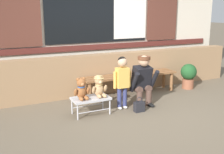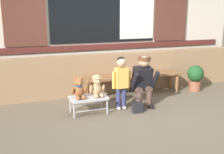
% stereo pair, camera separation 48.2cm
% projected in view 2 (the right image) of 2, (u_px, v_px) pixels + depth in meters
% --- Properties ---
extents(ground_plane, '(60.00, 60.00, 0.00)m').
position_uv_depth(ground_plane, '(139.00, 114.00, 4.75)').
color(ground_plane, brown).
extents(brick_low_wall, '(6.50, 0.25, 0.85)m').
position_uv_depth(brick_low_wall, '(111.00, 73.00, 5.95)').
color(brick_low_wall, '#997551').
rests_on(brick_low_wall, ground).
extents(shop_facade, '(6.63, 0.26, 3.68)m').
position_uv_depth(shop_facade, '(103.00, 6.00, 6.09)').
color(shop_facade, beige).
rests_on(shop_facade, ground).
extents(wooden_bench_long, '(2.10, 0.40, 0.44)m').
position_uv_depth(wooden_bench_long, '(134.00, 78.00, 5.76)').
color(wooden_bench_long, brown).
rests_on(wooden_bench_long, ground).
extents(small_display_bench, '(0.64, 0.36, 0.30)m').
position_uv_depth(small_display_bench, '(88.00, 99.00, 4.74)').
color(small_display_bench, '#BCBCC1').
rests_on(small_display_bench, ground).
extents(teddy_bear_plain, '(0.28, 0.26, 0.36)m').
position_uv_depth(teddy_bear_plain, '(79.00, 89.00, 4.64)').
color(teddy_bear_plain, '#93562D').
rests_on(teddy_bear_plain, small_display_bench).
extents(teddy_bear_with_hat, '(0.28, 0.27, 0.36)m').
position_uv_depth(teddy_bear_with_hat, '(97.00, 86.00, 4.74)').
color(teddy_bear_with_hat, tan).
rests_on(teddy_bear_with_hat, small_display_bench).
extents(child_standing, '(0.35, 0.18, 0.96)m').
position_uv_depth(child_standing, '(121.00, 77.00, 4.88)').
color(child_standing, navy).
rests_on(child_standing, ground).
extents(adult_crouching, '(0.50, 0.49, 0.95)m').
position_uv_depth(adult_crouching, '(143.00, 81.00, 5.08)').
color(adult_crouching, brown).
rests_on(adult_crouching, ground).
extents(handbag_on_ground, '(0.18, 0.11, 0.27)m').
position_uv_depth(handbag_on_ground, '(137.00, 107.00, 4.81)').
color(handbag_on_ground, '#232328').
rests_on(handbag_on_ground, ground).
extents(potted_plant, '(0.36, 0.36, 0.57)m').
position_uv_depth(potted_plant, '(195.00, 76.00, 6.10)').
color(potted_plant, brown).
rests_on(potted_plant, ground).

